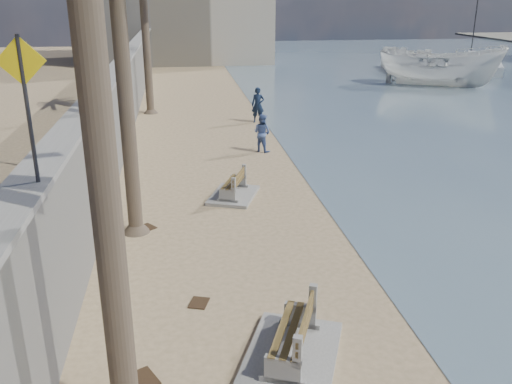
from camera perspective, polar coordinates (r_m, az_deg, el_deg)
seawall at (r=28.10m, az=-13.58°, el=9.64°), size 0.45×70.00×3.50m
wall_cap at (r=27.84m, az=-13.89°, el=13.28°), size 0.80×70.00×0.12m
bench_near at (r=10.65m, az=3.84°, el=-15.09°), size 2.49×2.92×1.03m
bench_far at (r=18.57m, az=-2.41°, el=0.58°), size 2.05×2.44×0.87m
pedestrian_sign at (r=9.48m, az=-23.15°, el=9.87°), size 0.78×0.07×2.40m
person_a at (r=29.62m, az=0.20°, el=9.41°), size 0.90×0.73×2.18m
person_b at (r=23.95m, az=0.64°, el=6.45°), size 1.13×1.12×1.86m
boat_cruiser at (r=44.19m, az=18.83°, el=12.61°), size 4.79×4.75×4.03m
yacht_near at (r=56.39m, az=22.63°, el=12.26°), size 8.36×11.68×1.50m
yacht_far at (r=51.17m, az=15.48°, el=12.40°), size 3.53×8.92×1.50m
sailboat_west at (r=59.70m, az=21.59°, el=12.78°), size 4.89×5.74×11.34m
debris_b at (r=10.58m, az=-11.87°, el=-18.77°), size 0.70×0.74×0.03m
debris_c at (r=16.52m, az=-11.73°, el=-3.77°), size 0.81×0.78×0.03m
debris_d at (r=12.56m, az=-6.02°, el=-11.53°), size 0.52×0.59×0.03m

